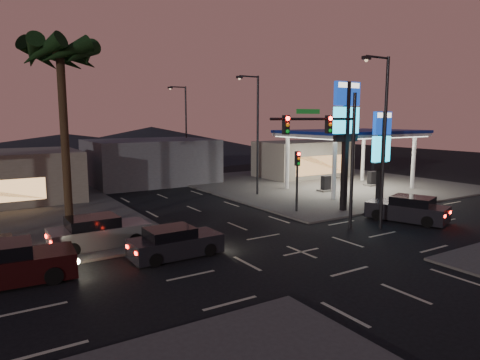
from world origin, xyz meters
TOP-DOWN VIEW (x-y plane):
  - ground at (0.00, 0.00)m, footprint 140.00×140.00m
  - corner_lot_ne at (16.00, 16.00)m, footprint 24.00×24.00m
  - gas_station at (16.00, 12.00)m, footprint 12.20×8.20m
  - convenience_store at (18.00, 21.00)m, footprint 10.00×6.00m
  - pylon_sign_tall at (8.50, 5.50)m, footprint 2.20×0.35m
  - pylon_sign_short at (11.00, 4.50)m, footprint 1.60×0.35m
  - traffic_signal_mast at (3.76, 1.99)m, footprint 6.10×0.39m
  - pedestal_signal at (5.50, 6.98)m, footprint 0.32×0.39m
  - streetlight_near at (6.79, 1.00)m, footprint 2.14×0.25m
  - streetlight_mid at (6.79, 14.00)m, footprint 2.14×0.25m
  - streetlight_far at (6.79, 28.00)m, footprint 2.14×0.25m
  - palm_a at (-9.00, 9.50)m, footprint 4.41×4.41m
  - building_far_mid at (2.00, 26.00)m, footprint 12.00×9.00m
  - hill_right at (15.00, 60.00)m, footprint 50.00×50.00m
  - hill_center at (0.00, 60.00)m, footprint 60.00×60.00m
  - car_lane_a_front at (-5.57, 2.68)m, footprint 4.48×1.95m
  - car_lane_a_mid at (-12.60, 3.13)m, footprint 5.25×2.48m
  - car_lane_b_front at (-8.24, 6.17)m, footprint 5.02×2.19m
  - suv_station at (9.99, 1.32)m, footprint 3.51×5.24m

SIDE VIEW (x-z plane):
  - ground at x=0.00m, z-range 0.00..0.00m
  - corner_lot_ne at x=16.00m, z-range 0.00..0.12m
  - car_lane_a_front at x=-5.57m, z-range -0.05..1.39m
  - car_lane_b_front at x=-8.24m, z-range -0.06..1.56m
  - suv_station at x=9.99m, z-range -0.06..1.56m
  - car_lane_a_mid at x=-12.60m, z-range -0.06..1.61m
  - convenience_store at x=18.00m, z-range 0.00..4.00m
  - hill_center at x=0.00m, z-range 0.00..4.00m
  - building_far_mid at x=2.00m, z-range 0.00..4.40m
  - hill_right at x=15.00m, z-range 0.00..5.00m
  - pedestal_signal at x=5.50m, z-range 0.77..5.07m
  - pylon_sign_short at x=11.00m, z-range 1.16..8.16m
  - gas_station at x=16.00m, z-range 2.34..7.82m
  - traffic_signal_mast at x=3.76m, z-range 1.23..9.23m
  - streetlight_near at x=6.79m, z-range 0.72..10.72m
  - streetlight_mid at x=6.79m, z-range 0.72..10.72m
  - streetlight_far at x=6.79m, z-range 0.72..10.72m
  - pylon_sign_tall at x=8.50m, z-range 1.89..10.89m
  - palm_a at x=-9.00m, z-range 4.00..14.86m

